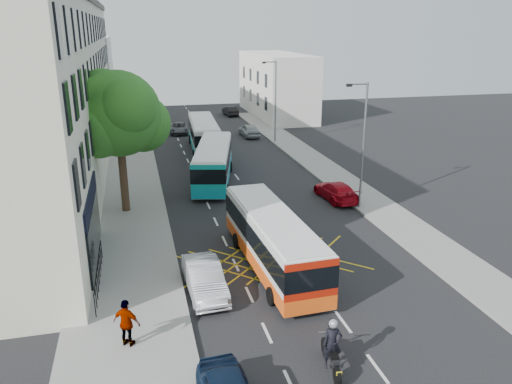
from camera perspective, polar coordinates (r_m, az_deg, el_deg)
ground at (r=21.15m, az=9.92°, el=-14.40°), size 120.00×120.00×0.00m
pavement_left at (r=33.11m, az=-14.58°, el=-2.12°), size 5.00×70.00×0.15m
pavement_right at (r=36.39m, az=11.41°, el=-0.01°), size 3.00×70.00×0.15m
terrace_main at (r=41.36m, az=-23.10°, el=10.60°), size 8.30×45.00×13.50m
terrace_far at (r=71.68m, az=-19.43°, el=12.34°), size 8.00×20.00×10.00m
building_right at (r=67.17m, az=2.32°, el=12.13°), size 6.00×18.00×8.00m
street_tree at (r=31.50m, az=-15.51°, el=8.50°), size 6.30×5.70×8.80m
lamp_near at (r=32.05m, az=12.05°, el=5.87°), size 1.45×0.15×8.00m
lamp_far at (r=50.51m, az=2.13°, el=10.75°), size 1.45×0.15×8.00m
railings at (r=24.01m, az=-17.57°, el=-8.83°), size 0.08×5.60×1.14m
bus_near at (r=24.39m, az=1.92°, el=-5.50°), size 2.80×10.06×2.80m
bus_mid at (r=38.04m, az=-4.88°, el=3.36°), size 4.65×10.52×2.88m
bus_far at (r=48.44m, az=-6.00°, el=6.60°), size 3.02×10.36×2.87m
motorbike at (r=18.05m, az=8.67°, el=-17.06°), size 0.76×2.28×2.03m
parked_car_silver at (r=22.64m, az=-5.90°, el=-9.78°), size 1.67×4.33×1.41m
red_hatchback at (r=34.63m, az=9.11°, el=0.13°), size 2.10×4.47×1.26m
distant_car_grey at (r=56.57m, az=-8.78°, el=7.24°), size 2.34×4.36×1.17m
distant_car_silver at (r=54.16m, az=-0.77°, el=7.07°), size 1.77×4.11×1.38m
distant_car_dark at (r=67.42m, az=-2.96°, el=9.25°), size 1.64×3.87×1.24m
pedestrian_far at (r=19.38m, az=-14.55°, el=-14.29°), size 1.17×0.95×1.86m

